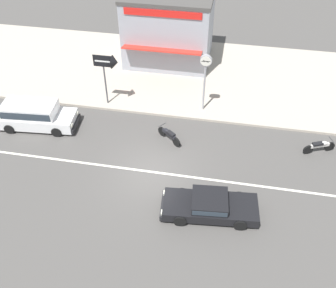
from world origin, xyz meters
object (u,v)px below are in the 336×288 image
at_px(sedan_black_2, 210,205).
at_px(motorcycle_2, 320,146).
at_px(motorcycle_1, 169,135).
at_px(street_clock, 205,69).
at_px(arrow_signboard, 112,64).
at_px(shopfront_corner_warung, 169,27).
at_px(minivan_white_0, 34,114).

bearing_deg(sedan_black_2, motorcycle_2, 44.02).
xyz_separation_m(motorcycle_1, street_clock, (1.57, 3.14, 2.55)).
distance_m(sedan_black_2, arrow_signboard, 10.31).
height_order(street_clock, shopfront_corner_warung, shopfront_corner_warung).
bearing_deg(minivan_white_0, arrow_signboard, 33.92).
xyz_separation_m(motorcycle_1, shopfront_corner_warung, (-1.63, 8.99, 2.20)).
height_order(motorcycle_1, arrow_signboard, arrow_signboard).
xyz_separation_m(arrow_signboard, shopfront_corner_warung, (2.24, 6.31, -0.39)).
height_order(sedan_black_2, shopfront_corner_warung, shopfront_corner_warung).
distance_m(sedan_black_2, motorcycle_1, 5.55).
distance_m(sedan_black_2, street_clock, 8.38).
distance_m(minivan_white_0, street_clock, 10.32).
distance_m(motorcycle_1, motorcycle_2, 8.32).
xyz_separation_m(motorcycle_2, arrow_signboard, (-12.17, 2.15, 2.58)).
xyz_separation_m(minivan_white_0, motorcycle_2, (16.30, 0.63, -0.42)).
relative_size(street_clock, shopfront_corner_warung, 0.62).
bearing_deg(minivan_white_0, street_clock, 18.69).
bearing_deg(sedan_black_2, street_clock, 98.80).
bearing_deg(motorcycle_2, sedan_black_2, -135.98).
xyz_separation_m(minivan_white_0, street_clock, (9.57, 3.24, 2.12)).
distance_m(sedan_black_2, shopfront_corner_warung, 14.62).
bearing_deg(street_clock, minivan_white_0, -161.31).
relative_size(sedan_black_2, street_clock, 1.24).
bearing_deg(motorcycle_2, motorcycle_1, -176.32).
bearing_deg(shopfront_corner_warung, minivan_white_0, -125.03).
distance_m(minivan_white_0, motorcycle_1, 8.01).
distance_m(street_clock, arrow_signboard, 5.46).
relative_size(motorcycle_1, motorcycle_2, 0.84).
relative_size(minivan_white_0, shopfront_corner_warung, 0.79).
xyz_separation_m(motorcycle_1, motorcycle_2, (8.30, 0.53, 0.00)).
bearing_deg(minivan_white_0, motorcycle_1, 0.69).
bearing_deg(street_clock, motorcycle_2, -21.16).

